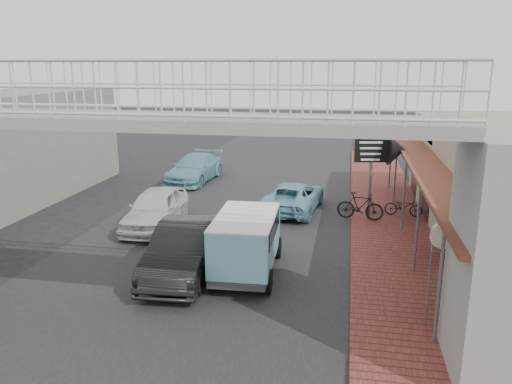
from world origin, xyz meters
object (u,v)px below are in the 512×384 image
at_px(angkot_curb, 294,196).
at_px(angkot_far, 194,168).
at_px(dark_sedan, 185,249).
at_px(motorcycle_far, 360,206).
at_px(angkot_van, 247,236).
at_px(street_clock, 443,241).
at_px(motorcycle_near, 403,206).
at_px(arrow_sign, 394,151).
at_px(white_hatchback, 156,208).

xyz_separation_m(angkot_curb, angkot_far, (-6.00, 4.66, 0.08)).
height_order(dark_sedan, motorcycle_far, dark_sedan).
distance_m(angkot_far, angkot_van, 12.92).
distance_m(angkot_curb, street_clock, 10.53).
height_order(dark_sedan, street_clock, street_clock).
distance_m(dark_sedan, motorcycle_near, 10.12).
xyz_separation_m(dark_sedan, street_clock, (7.06, -1.91, 1.43)).
bearing_deg(motorcycle_far, angkot_far, 64.61).
bearing_deg(dark_sedan, angkot_curb, 67.20).
relative_size(motorcycle_far, street_clock, 0.73).
bearing_deg(angkot_far, arrow_sign, -24.36).
height_order(angkot_curb, angkot_far, angkot_far).
xyz_separation_m(motorcycle_far, arrow_sign, (1.19, 0.31, 2.27)).
xyz_separation_m(angkot_far, motorcycle_near, (10.64, -4.94, -0.21)).
bearing_deg(motorcycle_near, arrow_sign, 139.71).
height_order(angkot_curb, arrow_sign, arrow_sign).
bearing_deg(white_hatchback, angkot_curb, 29.43).
xyz_separation_m(angkot_van, motorcycle_near, (5.27, 6.81, -0.71)).
xyz_separation_m(motorcycle_near, street_clock, (-0.07, -9.08, 1.72)).
relative_size(angkot_curb, arrow_sign, 1.30).
distance_m(white_hatchback, angkot_far, 8.03).
xyz_separation_m(dark_sedan, motorcycle_near, (7.13, 7.17, -0.29)).
distance_m(motorcycle_near, street_clock, 9.24).
xyz_separation_m(motorcycle_near, arrow_sign, (-0.60, -0.52, 2.43)).
height_order(motorcycle_far, street_clock, street_clock).
bearing_deg(dark_sedan, motorcycle_far, 45.63).
bearing_deg(motorcycle_near, white_hatchback, 115.96).
bearing_deg(angkot_curb, angkot_van, 91.31).
bearing_deg(arrow_sign, dark_sedan, -144.57).
xyz_separation_m(dark_sedan, angkot_curb, (2.50, 7.45, -0.16)).
relative_size(dark_sedan, motorcycle_far, 2.57).
height_order(motorcycle_far, arrow_sign, arrow_sign).
relative_size(angkot_curb, angkot_far, 0.92).
xyz_separation_m(dark_sedan, arrow_sign, (6.53, 6.65, 2.13)).
bearing_deg(arrow_sign, angkot_van, -136.71).
distance_m(white_hatchback, arrow_sign, 9.71).
bearing_deg(white_hatchback, angkot_van, -43.94).
height_order(angkot_curb, motorcycle_near, angkot_curb).
bearing_deg(motorcycle_far, motorcycle_near, -57.26).
relative_size(angkot_far, arrow_sign, 1.41).
relative_size(dark_sedan, street_clock, 1.89).
distance_m(angkot_far, motorcycle_near, 11.73).
xyz_separation_m(angkot_far, street_clock, (10.57, -14.02, 1.51)).
xyz_separation_m(white_hatchback, dark_sedan, (2.59, -4.14, 0.03)).
bearing_deg(dark_sedan, motorcycle_near, 40.91).
distance_m(white_hatchback, motorcycle_far, 8.23).
bearing_deg(motorcycle_far, street_clock, -160.44).
relative_size(dark_sedan, angkot_curb, 1.06).
bearing_deg(arrow_sign, motorcycle_far, -175.36).
bearing_deg(angkot_far, angkot_van, -61.27).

